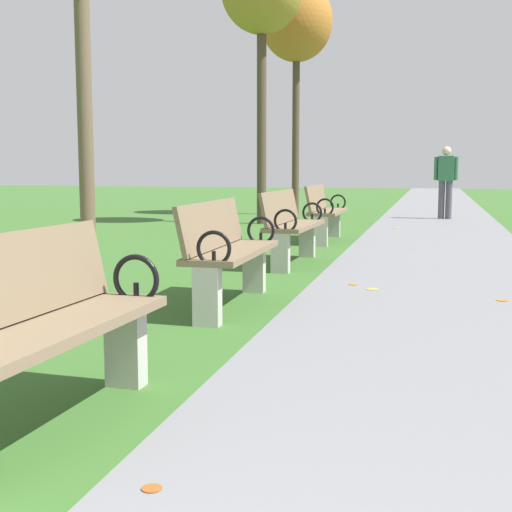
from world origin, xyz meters
The scene contains 8 objects.
paved_walkway centered at (1.26, 18.00, 0.01)m, with size 2.53×44.00×0.02m, color slate.
park_bench_2 centered at (-0.50, 2.81, 0.49)m, with size 0.54×1.62×0.90m.
park_bench_3 centered at (-0.50, 5.80, 0.49)m, with size 0.48×1.60×0.90m.
park_bench_4 centered at (-0.50, 8.54, 0.49)m, with size 0.52×1.61×0.90m.
park_bench_5 centered at (-0.50, 11.31, 0.49)m, with size 0.48×1.60×0.90m.
tree_4 centered at (-2.16, 17.40, 4.61)m, with size 1.74×1.74×5.62m.
pedestrian_walking centered at (1.43, 16.62, 0.93)m, with size 0.53×0.24×1.62m.
scattered_leaves centered at (0.21, 6.94, 0.02)m, with size 4.41×13.86×0.02m.
Camera 1 is at (1.18, 0.09, 1.19)m, focal length 49.63 mm.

